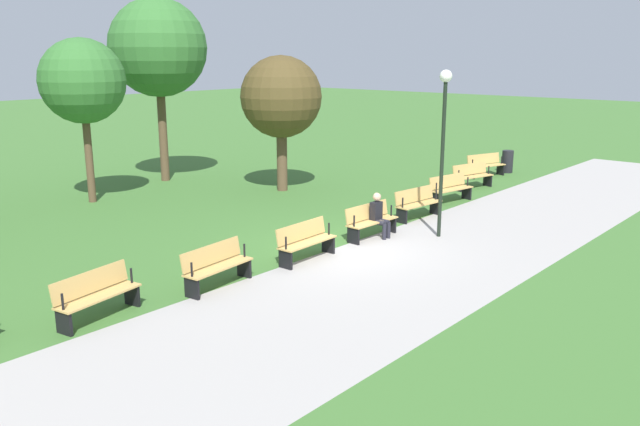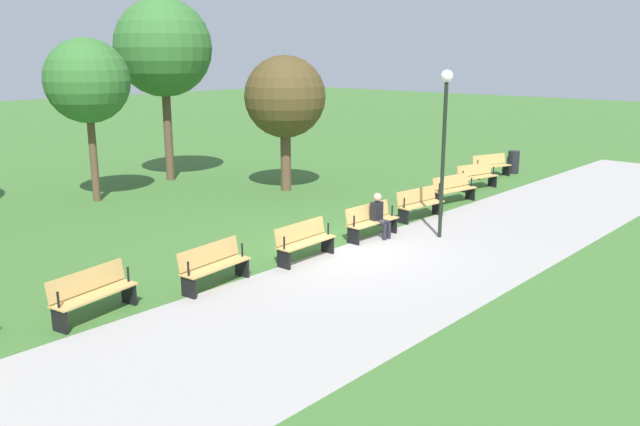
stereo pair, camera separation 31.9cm
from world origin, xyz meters
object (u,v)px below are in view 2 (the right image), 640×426
at_px(lamp_post, 445,124).
at_px(trash_bin, 513,162).
at_px(person_seated, 379,214).
at_px(bench_2, 453,189).
at_px(tree_1, 285,98).
at_px(bench_7, 93,293).
at_px(bench_5, 304,241).
at_px(bench_3, 419,203).
at_px(tree_2, 163,48).
at_px(bench_0, 491,165).
at_px(bench_4, 371,220).
at_px(tree_0, 87,81).
at_px(bench_6, 214,265).
at_px(bench_1, 476,176).

bearing_deg(lamp_post, trash_bin, -164.24).
bearing_deg(lamp_post, person_seated, -46.68).
bearing_deg(bench_2, tree_1, -57.32).
bearing_deg(bench_7, trash_bin, 172.71).
relative_size(bench_2, trash_bin, 1.91).
bearing_deg(bench_5, bench_3, 179.99).
height_order(person_seated, tree_2, tree_2).
xyz_separation_m(bench_0, bench_4, (10.09, 1.82, 0.00)).
xyz_separation_m(bench_4, lamp_post, (-1.28, 1.33, 2.54)).
height_order(tree_2, lamp_post, tree_2).
distance_m(person_seated, tree_2, 11.80).
distance_m(lamp_post, trash_bin, 10.92).
distance_m(bench_3, bench_5, 5.14).
relative_size(bench_0, bench_2, 1.00).
xyz_separation_m(tree_2, trash_bin, (-10.30, 9.23, -4.51)).
height_order(bench_4, trash_bin, trash_bin).
bearing_deg(trash_bin, tree_0, -29.38).
bearing_deg(bench_2, bench_5, 14.37).
height_order(bench_3, tree_1, tree_1).
height_order(bench_5, tree_1, tree_1).
bearing_deg(bench_6, lamp_post, 160.53).
bearing_deg(bench_1, bench_0, -149.22).
relative_size(bench_0, bench_4, 1.03).
xyz_separation_m(bench_1, bench_6, (12.76, 0.91, 0.00)).
height_order(bench_4, bench_6, same).
distance_m(bench_2, lamp_post, 4.97).
relative_size(person_seated, trash_bin, 1.31).
relative_size(bench_1, bench_5, 1.03).
bearing_deg(bench_0, tree_2, -26.70).
bearing_deg(bench_5, person_seated, 174.85).
bearing_deg(lamp_post, bench_2, -153.84).
relative_size(bench_3, bench_7, 0.99).
bearing_deg(bench_7, tree_0, -129.73).
xyz_separation_m(bench_3, bench_7, (10.25, -0.37, 0.00)).
distance_m(bench_7, lamp_post, 9.50).
distance_m(bench_0, bench_6, 15.31).
height_order(bench_5, lamp_post, lamp_post).
distance_m(tree_1, trash_bin, 10.16).
distance_m(bench_1, person_seated, 7.57).
bearing_deg(bench_2, bench_4, 16.42).
bearing_deg(bench_5, tree_2, -111.33).
bearing_deg(lamp_post, tree_0, -70.18).
xyz_separation_m(tree_0, lamp_post, (-3.90, 10.84, -0.90)).
distance_m(tree_0, tree_1, 6.49).
bearing_deg(bench_7, bench_5, 163.58).
xyz_separation_m(bench_0, tree_0, (12.72, -7.68, 3.44)).
bearing_deg(person_seated, bench_3, -170.10).
relative_size(bench_2, bench_7, 1.00).
bearing_deg(bench_7, bench_0, 173.82).
distance_m(bench_2, bench_6, 10.25).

